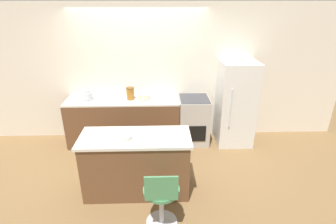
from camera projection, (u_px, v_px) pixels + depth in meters
ground_plane at (140, 150)px, 4.97m from camera, size 14.00×14.00×0.00m
wall_back at (140, 74)px, 5.06m from camera, size 8.00×0.06×2.60m
back_counter at (124, 121)px, 5.08m from camera, size 2.11×0.61×0.91m
kitchen_island at (137, 164)px, 3.76m from camera, size 1.53×0.64×0.90m
oven_range at (193, 120)px, 5.12m from camera, size 0.57×0.62×0.91m
refrigerator at (235, 103)px, 4.98m from camera, size 0.66×0.69×1.61m
stool_chair at (161, 200)px, 3.15m from camera, size 0.44×0.44×0.86m
kettle at (88, 95)px, 4.85m from camera, size 0.16×0.16×0.20m
mixing_bowl at (144, 96)px, 4.89m from camera, size 0.23×0.23×0.10m
canister_jar at (130, 93)px, 4.86m from camera, size 0.15×0.15×0.22m
fruit_bowl at (121, 137)px, 3.49m from camera, size 0.29×0.29×0.06m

